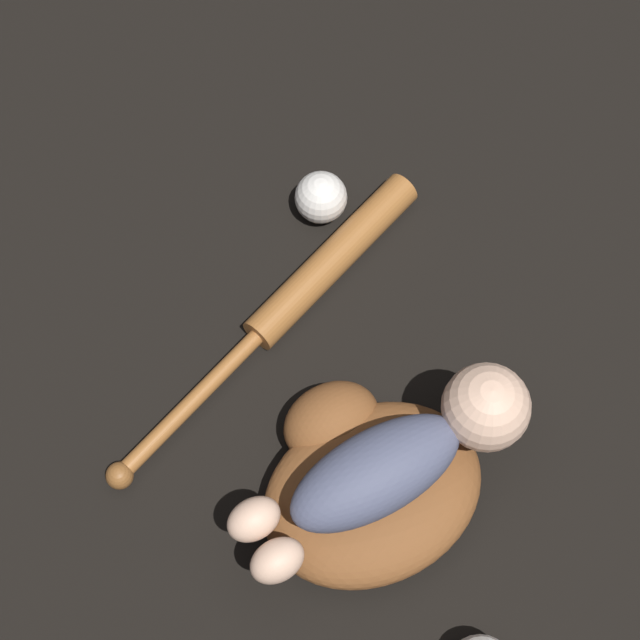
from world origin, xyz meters
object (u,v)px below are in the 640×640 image
at_px(baseball, 321,197).
at_px(baseball_glove, 366,481).
at_px(baby_figure, 406,455).
at_px(baseball_bat, 305,288).

bearing_deg(baseball, baseball_glove, -127.95).
bearing_deg(baseball_glove, baseball, 52.05).
relative_size(baby_figure, baseball_bat, 0.66).
height_order(baby_figure, baseball_bat, baby_figure).
distance_m(baby_figure, baseball_bat, 0.32).
height_order(baseball_bat, baseball, baseball).
relative_size(baseball_glove, baby_figure, 0.87).
bearing_deg(baseball_glove, baby_figure, -39.16).
height_order(baseball_glove, baseball, baseball_glove).
bearing_deg(baby_figure, baseball_bat, 68.38).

